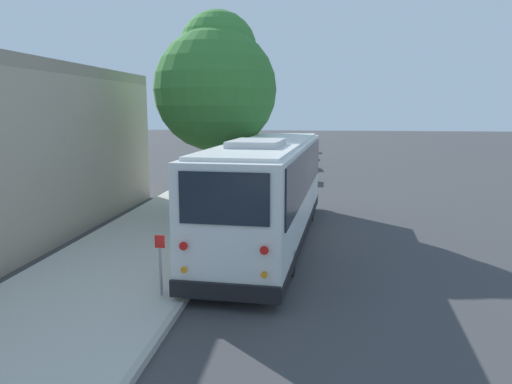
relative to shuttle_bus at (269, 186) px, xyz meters
name	(u,v)px	position (x,y,z in m)	size (l,w,h in m)	color
ground_plane	(286,235)	(0.96, -0.50, -1.78)	(160.00, 160.00, 0.00)	#3D3D3F
sidewalk_slab	(167,229)	(0.96, 3.61, -1.71)	(80.00, 4.40, 0.15)	beige
curb_strip	(232,231)	(0.96, 1.34, -1.71)	(80.00, 0.14, 0.15)	#AAA69D
shuttle_bus	(269,186)	(0.00, 0.00, 0.00)	(11.54, 3.16, 3.34)	white
parked_sedan_silver	(288,170)	(13.69, 0.14, -1.20)	(4.28, 1.85, 1.27)	#A8AAAF
parked_sedan_blue	(293,159)	(20.21, 0.11, -1.19)	(4.62, 2.03, 1.28)	navy
parked_sedan_gray	(295,151)	(26.99, 0.26, -1.18)	(4.49, 1.75, 1.30)	slate
parked_sedan_white	(300,145)	(33.35, 0.06, -1.17)	(4.23, 1.87, 1.33)	silver
parked_sedan_navy	(300,141)	(40.29, 0.28, -1.20)	(4.42, 1.82, 1.27)	#19234C
street_tree	(216,82)	(4.56, 2.53, 3.43)	(4.83, 4.83, 7.89)	brown
sign_post_near	(161,264)	(-5.23, 1.86, -0.94)	(0.06, 0.22, 1.35)	gray
sign_post_far	(184,241)	(-3.23, 1.86, -0.96)	(0.06, 0.06, 1.36)	gray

